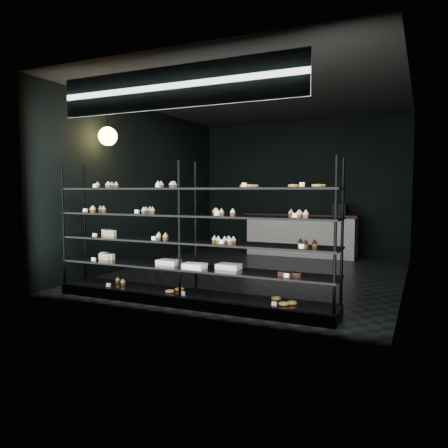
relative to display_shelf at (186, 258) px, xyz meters
The scene contains 5 objects.
room 2.64m from the display_shelf, 87.34° to the left, with size 5.01×6.01×3.20m.
display_shelf is the anchor object (origin of this frame).
signage 2.18m from the display_shelf, 76.60° to the right, with size 3.30×0.05×0.50m.
pendant_lamp 2.94m from the display_shelf, 154.74° to the left, with size 0.31×0.31×0.89m.
service_counter 4.96m from the display_shelf, 86.77° to the left, with size 2.60×0.65×1.23m.
Camera 1 is at (2.76, -7.48, 1.53)m, focal length 35.00 mm.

